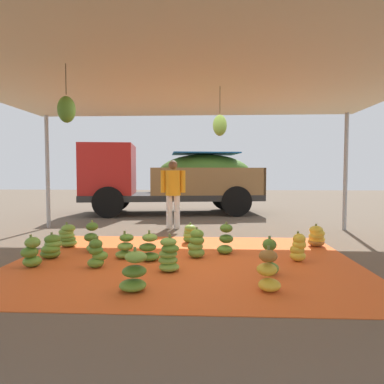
% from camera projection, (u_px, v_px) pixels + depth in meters
% --- Properties ---
extents(ground_plane, '(40.00, 40.00, 0.00)m').
position_uv_depth(ground_plane, '(193.00, 231.00, 8.59)').
color(ground_plane, brown).
extents(tarp_orange, '(5.50, 4.23, 0.01)m').
position_uv_depth(tarp_orange, '(184.00, 261.00, 5.60)').
color(tarp_orange, '#E05B23').
rests_on(tarp_orange, ground).
extents(tent_canopy, '(8.00, 7.00, 2.98)m').
position_uv_depth(tent_canopy, '(183.00, 79.00, 5.35)').
color(tent_canopy, '#9EA0A5').
rests_on(tent_canopy, ground).
extents(banana_bunch_0, '(0.41, 0.43, 0.54)m').
position_uv_depth(banana_bunch_0, '(169.00, 255.00, 5.04)').
color(banana_bunch_0, '#75A83D').
rests_on(banana_bunch_0, tarp_orange).
extents(banana_bunch_1, '(0.32, 0.32, 0.48)m').
position_uv_depth(banana_bunch_1, '(298.00, 248.00, 5.59)').
color(banana_bunch_1, gold).
rests_on(banana_bunch_1, tarp_orange).
extents(banana_bunch_2, '(0.39, 0.39, 0.57)m').
position_uv_depth(banana_bunch_2, '(226.00, 240.00, 6.11)').
color(banana_bunch_2, '#60932D').
rests_on(banana_bunch_2, tarp_orange).
extents(banana_bunch_3, '(0.40, 0.40, 0.42)m').
position_uv_depth(banana_bunch_3, '(190.00, 234.00, 7.06)').
color(banana_bunch_3, '#518428').
rests_on(banana_bunch_3, tarp_orange).
extents(banana_bunch_4, '(0.42, 0.42, 0.50)m').
position_uv_depth(banana_bunch_4, '(149.00, 248.00, 5.63)').
color(banana_bunch_4, '#518428').
rests_on(banana_bunch_4, tarp_orange).
extents(banana_bunch_5, '(0.31, 0.31, 0.54)m').
position_uv_depth(banana_bunch_5, '(270.00, 258.00, 4.86)').
color(banana_bunch_5, '#6B9E38').
rests_on(banana_bunch_5, tarp_orange).
extents(banana_bunch_6, '(0.34, 0.36, 0.55)m').
position_uv_depth(banana_bunch_6, '(268.00, 272.00, 4.19)').
color(banana_bunch_6, gold).
rests_on(banana_bunch_6, tarp_orange).
extents(banana_bunch_7, '(0.43, 0.45, 0.45)m').
position_uv_depth(banana_bunch_7, '(317.00, 237.00, 6.69)').
color(banana_bunch_7, '#996628').
rests_on(banana_bunch_7, tarp_orange).
extents(banana_bunch_8, '(0.37, 0.33, 0.59)m').
position_uv_depth(banana_bunch_8, '(92.00, 239.00, 6.21)').
color(banana_bunch_8, '#75A83D').
rests_on(banana_bunch_8, tarp_orange).
extents(banana_bunch_9, '(0.45, 0.44, 0.53)m').
position_uv_depth(banana_bunch_9, '(134.00, 273.00, 4.19)').
color(banana_bunch_9, '#60932D').
rests_on(banana_bunch_9, tarp_orange).
extents(banana_bunch_10, '(0.37, 0.36, 0.48)m').
position_uv_depth(banana_bunch_10, '(97.00, 254.00, 5.23)').
color(banana_bunch_10, '#60932D').
rests_on(banana_bunch_10, tarp_orange).
extents(banana_bunch_11, '(0.45, 0.45, 0.43)m').
position_uv_depth(banana_bunch_11, '(52.00, 247.00, 5.80)').
color(banana_bunch_11, '#518428').
rests_on(banana_bunch_11, tarp_orange).
extents(banana_bunch_12, '(0.39, 0.38, 0.51)m').
position_uv_depth(banana_bunch_12, '(196.00, 244.00, 5.83)').
color(banana_bunch_12, '#6B9E38').
rests_on(banana_bunch_12, tarp_orange).
extents(banana_bunch_13, '(0.40, 0.39, 0.46)m').
position_uv_depth(banana_bunch_13, '(125.00, 247.00, 5.78)').
color(banana_bunch_13, '#75A83D').
rests_on(banana_bunch_13, tarp_orange).
extents(banana_bunch_14, '(0.36, 0.38, 0.50)m').
position_uv_depth(banana_bunch_14, '(31.00, 253.00, 5.24)').
color(banana_bunch_14, '#60932D').
rests_on(banana_bunch_14, tarp_orange).
extents(banana_bunch_15, '(0.40, 0.36, 0.48)m').
position_uv_depth(banana_bunch_15, '(67.00, 236.00, 6.68)').
color(banana_bunch_15, '#6B9E38').
rests_on(banana_bunch_15, tarp_orange).
extents(cargo_truck_main, '(6.33, 3.11, 2.40)m').
position_uv_depth(cargo_truck_main, '(170.00, 177.00, 12.19)').
color(cargo_truck_main, '#2D2D2D').
rests_on(cargo_truck_main, ground).
extents(worker_0, '(0.64, 0.39, 1.75)m').
position_uv_depth(worker_0, '(173.00, 189.00, 8.89)').
color(worker_0, silver).
rests_on(worker_0, ground).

